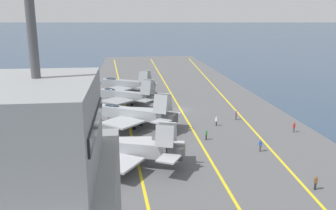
{
  "coord_description": "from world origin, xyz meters",
  "views": [
    {
      "loc": [
        -70.53,
        10.96,
        19.44
      ],
      "look_at": [
        -5.58,
        3.32,
        2.9
      ],
      "focal_mm": 38.0,
      "sensor_mm": 36.0,
      "label": 1
    }
  ],
  "objects_px": {
    "parked_jet_second": "(133,114)",
    "crew_white_vest": "(216,121)",
    "parked_jet_third": "(126,95)",
    "crew_green_vest": "(206,134)",
    "parked_jet_nearest": "(124,148)",
    "crew_blue_vest": "(260,145)",
    "crew_purple_vest": "(236,115)",
    "crew_brown_vest": "(316,182)",
    "crew_red_vest": "(294,127)",
    "parked_jet_fourth": "(125,84)"
  },
  "relations": [
    {
      "from": "parked_jet_nearest",
      "to": "parked_jet_third",
      "type": "xyz_separation_m",
      "value": [
        30.84,
        -0.26,
        0.11
      ]
    },
    {
      "from": "parked_jet_third",
      "to": "crew_purple_vest",
      "type": "distance_m",
      "value": 24.0
    },
    {
      "from": "parked_jet_fourth",
      "to": "crew_blue_vest",
      "type": "distance_m",
      "value": 45.55
    },
    {
      "from": "crew_purple_vest",
      "to": "crew_brown_vest",
      "type": "xyz_separation_m",
      "value": [
        -27.75,
        -0.56,
        -0.04
      ]
    },
    {
      "from": "parked_jet_second",
      "to": "crew_blue_vest",
      "type": "relative_size",
      "value": 9.2
    },
    {
      "from": "parked_jet_nearest",
      "to": "crew_blue_vest",
      "type": "distance_m",
      "value": 19.57
    },
    {
      "from": "crew_brown_vest",
      "to": "crew_blue_vest",
      "type": "bearing_deg",
      "value": 9.13
    },
    {
      "from": "crew_white_vest",
      "to": "crew_blue_vest",
      "type": "bearing_deg",
      "value": -165.9
    },
    {
      "from": "parked_jet_third",
      "to": "crew_green_vest",
      "type": "relative_size",
      "value": 9.35
    },
    {
      "from": "crew_brown_vest",
      "to": "crew_blue_vest",
      "type": "relative_size",
      "value": 0.96
    },
    {
      "from": "parked_jet_second",
      "to": "crew_white_vest",
      "type": "distance_m",
      "value": 14.82
    },
    {
      "from": "crew_purple_vest",
      "to": "crew_brown_vest",
      "type": "distance_m",
      "value": 27.75
    },
    {
      "from": "parked_jet_nearest",
      "to": "crew_white_vest",
      "type": "height_order",
      "value": "parked_jet_nearest"
    },
    {
      "from": "parked_jet_nearest",
      "to": "crew_blue_vest",
      "type": "relative_size",
      "value": 9.15
    },
    {
      "from": "parked_jet_second",
      "to": "parked_jet_third",
      "type": "bearing_deg",
      "value": 4.58
    },
    {
      "from": "parked_jet_third",
      "to": "crew_purple_vest",
      "type": "height_order",
      "value": "parked_jet_third"
    },
    {
      "from": "crew_blue_vest",
      "to": "crew_red_vest",
      "type": "bearing_deg",
      "value": -48.73
    },
    {
      "from": "crew_red_vest",
      "to": "crew_blue_vest",
      "type": "distance_m",
      "value": 11.7
    },
    {
      "from": "parked_jet_nearest",
      "to": "crew_blue_vest",
      "type": "xyz_separation_m",
      "value": [
        2.47,
        -19.36,
        -1.4
      ]
    },
    {
      "from": "crew_brown_vest",
      "to": "crew_blue_vest",
      "type": "distance_m",
      "value": 12.01
    },
    {
      "from": "crew_green_vest",
      "to": "crew_white_vest",
      "type": "height_order",
      "value": "crew_white_vest"
    },
    {
      "from": "parked_jet_nearest",
      "to": "crew_green_vest",
      "type": "height_order",
      "value": "parked_jet_nearest"
    },
    {
      "from": "crew_red_vest",
      "to": "parked_jet_third",
      "type": "bearing_deg",
      "value": 53.47
    },
    {
      "from": "parked_jet_fourth",
      "to": "crew_white_vest",
      "type": "xyz_separation_m",
      "value": [
        -28.48,
        -16.06,
        -1.57
      ]
    },
    {
      "from": "parked_jet_nearest",
      "to": "crew_brown_vest",
      "type": "relative_size",
      "value": 9.56
    },
    {
      "from": "crew_blue_vest",
      "to": "parked_jet_fourth",
      "type": "bearing_deg",
      "value": 25.04
    },
    {
      "from": "parked_jet_second",
      "to": "crew_white_vest",
      "type": "height_order",
      "value": "parked_jet_second"
    },
    {
      "from": "crew_brown_vest",
      "to": "crew_purple_vest",
      "type": "bearing_deg",
      "value": 1.16
    },
    {
      "from": "parked_jet_third",
      "to": "parked_jet_nearest",
      "type": "bearing_deg",
      "value": 179.51
    },
    {
      "from": "crew_purple_vest",
      "to": "crew_blue_vest",
      "type": "height_order",
      "value": "crew_blue_vest"
    },
    {
      "from": "parked_jet_third",
      "to": "crew_green_vest",
      "type": "height_order",
      "value": "parked_jet_third"
    },
    {
      "from": "crew_red_vest",
      "to": "crew_purple_vest",
      "type": "bearing_deg",
      "value": 42.37
    },
    {
      "from": "crew_white_vest",
      "to": "crew_brown_vest",
      "type": "bearing_deg",
      "value": -168.27
    },
    {
      "from": "crew_purple_vest",
      "to": "crew_white_vest",
      "type": "xyz_separation_m",
      "value": [
        -3.12,
        4.55,
        -0.05
      ]
    },
    {
      "from": "crew_blue_vest",
      "to": "parked_jet_second",
      "type": "bearing_deg",
      "value": 52.64
    },
    {
      "from": "parked_jet_third",
      "to": "crew_white_vest",
      "type": "relative_size",
      "value": 9.26
    },
    {
      "from": "crew_blue_vest",
      "to": "crew_brown_vest",
      "type": "bearing_deg",
      "value": -170.87
    },
    {
      "from": "crew_purple_vest",
      "to": "parked_jet_second",
      "type": "bearing_deg",
      "value": 96.53
    },
    {
      "from": "parked_jet_second",
      "to": "crew_white_vest",
      "type": "bearing_deg",
      "value": -93.54
    },
    {
      "from": "parked_jet_nearest",
      "to": "crew_white_vest",
      "type": "xyz_separation_m",
      "value": [
        15.24,
        -16.16,
        -1.46
      ]
    },
    {
      "from": "parked_jet_third",
      "to": "crew_red_vest",
      "type": "height_order",
      "value": "parked_jet_third"
    },
    {
      "from": "parked_jet_third",
      "to": "parked_jet_fourth",
      "type": "bearing_deg",
      "value": 0.76
    },
    {
      "from": "parked_jet_nearest",
      "to": "crew_brown_vest",
      "type": "distance_m",
      "value": 23.3
    },
    {
      "from": "parked_jet_nearest",
      "to": "crew_brown_vest",
      "type": "bearing_deg",
      "value": -113.83
    },
    {
      "from": "crew_brown_vest",
      "to": "crew_blue_vest",
      "type": "height_order",
      "value": "crew_blue_vest"
    },
    {
      "from": "crew_brown_vest",
      "to": "crew_blue_vest",
      "type": "xyz_separation_m",
      "value": [
        11.86,
        1.91,
        0.05
      ]
    },
    {
      "from": "parked_jet_nearest",
      "to": "parked_jet_third",
      "type": "bearing_deg",
      "value": -0.49
    },
    {
      "from": "parked_jet_fourth",
      "to": "crew_purple_vest",
      "type": "xyz_separation_m",
      "value": [
        -25.36,
        -20.61,
        -1.52
      ]
    },
    {
      "from": "crew_brown_vest",
      "to": "crew_green_vest",
      "type": "distance_m",
      "value": 19.59
    },
    {
      "from": "crew_green_vest",
      "to": "crew_brown_vest",
      "type": "bearing_deg",
      "value": -154.2
    }
  ]
}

